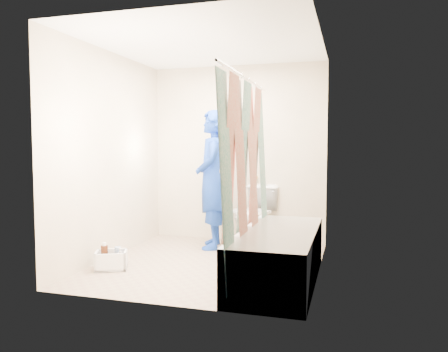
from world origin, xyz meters
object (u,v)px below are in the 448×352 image
(cleaning_caddy, at_px, (112,261))
(bathtub, at_px, (279,255))
(plumber, at_px, (212,179))
(toilet, at_px, (255,215))

(cleaning_caddy, bearing_deg, bathtub, -22.17)
(plumber, bearing_deg, toilet, 103.90)
(bathtub, relative_size, cleaning_caddy, 4.38)
(toilet, xyz_separation_m, plumber, (-0.50, -0.28, 0.49))
(plumber, bearing_deg, cleaning_caddy, -45.72)
(plumber, xyz_separation_m, cleaning_caddy, (-0.72, -1.25, -0.79))
(bathtub, distance_m, cleaning_caddy, 1.77)
(bathtub, distance_m, toilet, 1.57)
(plumber, bearing_deg, bathtub, 25.66)
(bathtub, xyz_separation_m, toilet, (-0.55, 1.47, 0.13))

